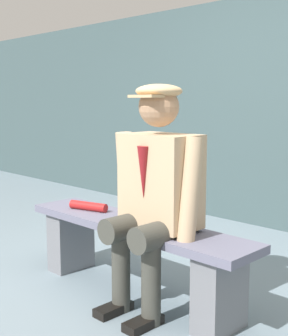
% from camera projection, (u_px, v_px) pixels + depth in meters
% --- Properties ---
extents(ground_plane, '(30.00, 30.00, 0.00)m').
position_uv_depth(ground_plane, '(134.00, 294.00, 2.97)').
color(ground_plane, slate).
extents(bench, '(1.71, 0.36, 0.48)m').
position_uv_depth(bench, '(134.00, 247.00, 2.92)').
color(bench, slate).
rests_on(bench, ground).
extents(seated_man, '(0.62, 0.53, 1.33)m').
position_uv_depth(seated_man, '(155.00, 186.00, 2.67)').
color(seated_man, tan).
rests_on(seated_man, ground).
extents(rolled_magazine, '(0.29, 0.14, 0.06)m').
position_uv_depth(rolled_magazine, '(88.00, 206.00, 3.19)').
color(rolled_magazine, '#B21E1E').
rests_on(rolled_magazine, bench).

